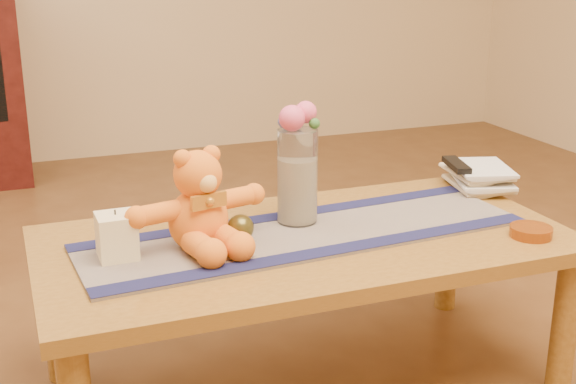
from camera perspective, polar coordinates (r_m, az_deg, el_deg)
name	(u,v)px	position (r m, az deg, el deg)	size (l,w,h in m)	color
coffee_table_top	(306,244)	(2.04, 1.31, -3.86)	(1.40, 0.70, 0.04)	brown
table_leg_fr	(565,327)	(2.22, 19.93, -9.44)	(0.07, 0.07, 0.41)	brown
table_leg_bl	(55,313)	(2.27, -16.98, -8.60)	(0.07, 0.07, 0.41)	brown
table_leg_br	(448,251)	(2.64, 11.85, -4.34)	(0.07, 0.07, 0.41)	brown
persian_runner	(305,234)	(2.04, 1.29, -3.11)	(1.20, 0.35, 0.01)	#1D1742
runner_border_near	(331,250)	(1.92, 3.20, -4.37)	(1.20, 0.06, 0.00)	#151741
runner_border_far	(283,215)	(2.16, -0.40, -1.75)	(1.20, 0.06, 0.00)	#151741
teddy_bear	(198,200)	(1.93, -6.75, -0.58)	(0.36, 0.29, 0.24)	orange
pillar_candle	(117,236)	(1.91, -12.65, -3.22)	(0.09, 0.09, 0.11)	beige
candle_wick	(115,212)	(1.88, -12.78, -1.48)	(0.00, 0.00, 0.01)	black
glass_vase	(297,176)	(2.08, 0.70, 1.17)	(0.11, 0.11, 0.26)	silver
potpourri_fill	(297,190)	(2.09, 0.70, 0.15)	(0.09, 0.09, 0.18)	beige
rose_left	(292,118)	(2.02, 0.30, 5.53)	(0.07, 0.07, 0.07)	#E3507B
rose_right	(306,112)	(2.05, 1.32, 5.97)	(0.06, 0.06, 0.06)	#E3507B
blue_flower_back	(296,117)	(2.08, 0.62, 5.64)	(0.04, 0.04, 0.04)	#5464B8
blue_flower_side	(284,122)	(2.05, -0.27, 5.26)	(0.04, 0.04, 0.04)	#5464B8
leaf_sprig	(314,124)	(2.04, 1.98, 5.13)	(0.03, 0.03, 0.03)	#33662D
bronze_ball	(240,228)	(1.98, -3.57, -2.67)	(0.07, 0.07, 0.07)	#433D16
book_bottom	(454,187)	(2.48, 12.27, 0.40)	(0.17, 0.22, 0.02)	beige
book_lower	(456,181)	(2.47, 12.43, 0.80)	(0.16, 0.22, 0.02)	beige
book_upper	(453,175)	(2.47, 12.17, 1.26)	(0.17, 0.22, 0.02)	beige
book_top	(457,169)	(2.46, 12.46, 1.66)	(0.16, 0.22, 0.02)	beige
tv_remote	(456,165)	(2.45, 12.45, 2.00)	(0.04, 0.16, 0.02)	black
amber_dish	(531,232)	(2.13, 17.66, -2.84)	(0.11, 0.11, 0.03)	#BF5914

